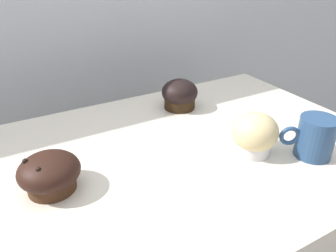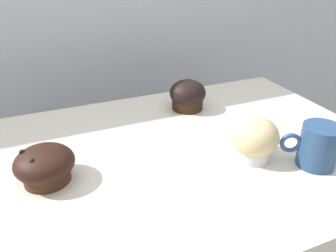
% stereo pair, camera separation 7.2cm
% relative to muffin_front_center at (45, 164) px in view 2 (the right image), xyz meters
% --- Properties ---
extents(wall_back, '(3.20, 0.10, 1.80)m').
position_rel_muffin_front_center_xyz_m(wall_back, '(0.24, 0.60, -0.06)').
color(wall_back, silver).
rests_on(wall_back, ground).
extents(muffin_front_center, '(0.11, 0.11, 0.07)m').
position_rel_muffin_front_center_xyz_m(muffin_front_center, '(0.00, 0.00, 0.00)').
color(muffin_front_center, '#452817').
rests_on(muffin_front_center, display_counter).
extents(muffin_back_left, '(0.10, 0.10, 0.08)m').
position_rel_muffin_front_center_xyz_m(muffin_back_left, '(0.39, 0.18, 0.00)').
color(muffin_back_left, '#301F10').
rests_on(muffin_back_left, display_counter).
extents(muffin_back_right, '(0.10, 0.10, 0.09)m').
position_rel_muffin_front_center_xyz_m(muffin_back_right, '(0.41, -0.09, 0.01)').
color(muffin_back_right, white).
rests_on(muffin_back_right, display_counter).
extents(coffee_cup, '(0.11, 0.08, 0.09)m').
position_rel_muffin_front_center_xyz_m(coffee_cup, '(0.51, -0.16, 0.01)').
color(coffee_cup, navy).
rests_on(coffee_cup, display_counter).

